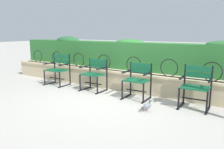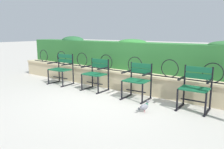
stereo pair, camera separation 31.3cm
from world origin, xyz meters
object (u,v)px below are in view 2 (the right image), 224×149
at_px(park_chair_centre_right, 138,80).
at_px(park_chair_rightmost, 195,87).
at_px(pigeon_near_chairs, 144,107).
at_px(park_chair_leftmost, 62,68).
at_px(park_chair_centre_left, 96,73).

distance_m(park_chair_centre_right, park_chair_rightmost, 1.29).
bearing_deg(pigeon_near_chairs, park_chair_rightmost, 46.19).
distance_m(park_chair_leftmost, park_chair_centre_right, 2.58).
distance_m(park_chair_centre_left, park_chair_rightmost, 2.58).
xyz_separation_m(park_chair_centre_left, park_chair_centre_right, (1.29, -0.04, -0.00)).
bearing_deg(pigeon_near_chairs, park_chair_centre_right, 128.89).
distance_m(park_chair_centre_right, pigeon_near_chairs, 0.97).
distance_m(park_chair_leftmost, park_chair_centre_left, 1.29).
bearing_deg(park_chair_leftmost, park_chair_rightmost, 0.96).
bearing_deg(park_chair_leftmost, pigeon_near_chairs, -12.29).
bearing_deg(park_chair_centre_left, park_chair_leftmost, -177.36).
relative_size(park_chair_rightmost, pigeon_near_chairs, 2.99).
bearing_deg(pigeon_near_chairs, park_chair_centre_left, 158.11).
distance_m(park_chair_centre_left, pigeon_near_chairs, 2.03).
xyz_separation_m(park_chair_centre_left, pigeon_near_chairs, (1.86, -0.75, -0.35)).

